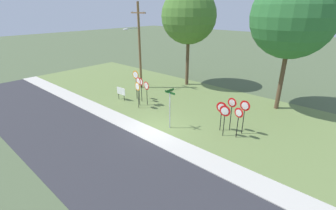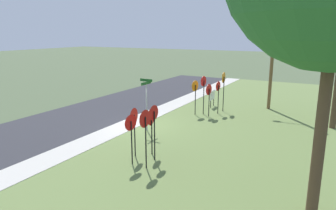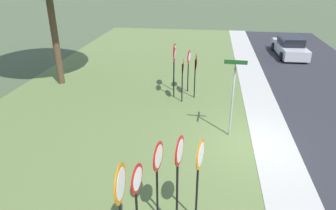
# 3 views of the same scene
# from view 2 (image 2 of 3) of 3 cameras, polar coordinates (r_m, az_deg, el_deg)

# --- Properties ---
(ground_plane) EXTENTS (160.00, 160.00, 0.00)m
(ground_plane) POSITION_cam_2_polar(r_m,az_deg,el_deg) (19.19, -5.04, -3.90)
(ground_plane) COLOR #4C5B3D
(road_asphalt) EXTENTS (44.00, 6.40, 0.01)m
(road_asphalt) POSITION_cam_2_polar(r_m,az_deg,el_deg) (22.11, -15.50, -2.02)
(road_asphalt) COLOR #2D2D33
(road_asphalt) RESTS_ON ground_plane
(sidewalk_strip) EXTENTS (44.00, 1.60, 0.06)m
(sidewalk_strip) POSITION_cam_2_polar(r_m,az_deg,el_deg) (19.62, -7.00, -3.48)
(sidewalk_strip) COLOR #BCB7AD
(sidewalk_strip) RESTS_ON ground_plane
(grass_median) EXTENTS (44.00, 12.00, 0.04)m
(grass_median) POSITION_cam_2_polar(r_m,az_deg,el_deg) (16.79, 12.44, -6.64)
(grass_median) COLOR olive
(grass_median) RESTS_ON ground_plane
(stop_sign_near_left) EXTENTS (0.66, 0.12, 2.28)m
(stop_sign_near_left) POSITION_cam_2_polar(r_m,az_deg,el_deg) (21.85, 9.18, 2.62)
(stop_sign_near_left) COLOR black
(stop_sign_near_left) RESTS_ON grass_median
(stop_sign_near_right) EXTENTS (0.74, 0.13, 2.22)m
(stop_sign_near_right) POSITION_cam_2_polar(r_m,az_deg,el_deg) (20.98, 7.50, 2.17)
(stop_sign_near_right) COLOR black
(stop_sign_near_right) RESTS_ON grass_median
(stop_sign_far_left) EXTENTS (0.74, 0.17, 2.39)m
(stop_sign_far_left) POSITION_cam_2_polar(r_m,az_deg,el_deg) (21.37, 4.99, 2.79)
(stop_sign_far_left) COLOR black
(stop_sign_far_left) RESTS_ON grass_median
(stop_sign_far_center) EXTENTS (0.70, 0.14, 2.67)m
(stop_sign_far_center) POSITION_cam_2_polar(r_m,az_deg,el_deg) (21.50, 6.53, 3.34)
(stop_sign_far_center) COLOR black
(stop_sign_far_center) RESTS_ON grass_median
(stop_sign_far_right) EXTENTS (0.78, 0.10, 2.84)m
(stop_sign_far_right) POSITION_cam_2_polar(r_m,az_deg,el_deg) (22.49, 10.15, 4.04)
(stop_sign_far_right) COLOR black
(stop_sign_far_right) RESTS_ON grass_median
(yield_sign_near_left) EXTENTS (0.81, 0.12, 2.22)m
(yield_sign_near_left) POSITION_cam_2_polar(r_m,az_deg,el_deg) (14.30, -3.14, -2.83)
(yield_sign_near_left) COLOR black
(yield_sign_near_left) RESTS_ON grass_median
(yield_sign_near_right) EXTENTS (0.69, 0.11, 2.52)m
(yield_sign_near_right) POSITION_cam_2_polar(r_m,az_deg,el_deg) (13.58, -2.62, -2.69)
(yield_sign_near_right) COLOR black
(yield_sign_near_right) RESTS_ON grass_median
(yield_sign_far_left) EXTENTS (0.78, 0.13, 2.28)m
(yield_sign_far_left) POSITION_cam_2_polar(r_m,az_deg,el_deg) (14.13, -6.29, -2.87)
(yield_sign_far_left) COLOR black
(yield_sign_far_left) RESTS_ON grass_median
(yield_sign_far_right) EXTENTS (0.69, 0.15, 2.21)m
(yield_sign_far_right) POSITION_cam_2_polar(r_m,az_deg,el_deg) (13.30, -6.85, -4.18)
(yield_sign_far_right) COLOR black
(yield_sign_far_right) RESTS_ON grass_median
(yield_sign_center) EXTENTS (0.75, 0.11, 2.53)m
(yield_sign_center) POSITION_cam_2_polar(r_m,az_deg,el_deg) (12.78, -4.26, -3.67)
(yield_sign_center) COLOR black
(yield_sign_center) RESTS_ON grass_median
(street_name_post) EXTENTS (0.96, 0.82, 3.03)m
(street_name_post) POSITION_cam_2_polar(r_m,az_deg,el_deg) (17.82, -3.97, 0.89)
(street_name_post) COLOR #9EA0A8
(street_name_post) RESTS_ON grass_median
(utility_pole) EXTENTS (2.10, 2.13, 8.92)m
(utility_pole) POSITION_cam_2_polar(r_m,az_deg,el_deg) (23.89, 18.41, 10.68)
(utility_pole) COLOR brown
(utility_pole) RESTS_ON grass_median
(notice_board) EXTENTS (1.10, 0.11, 1.25)m
(notice_board) POSITION_cam_2_polar(r_m,az_deg,el_deg) (23.95, 8.12, 1.63)
(notice_board) COLOR black
(notice_board) RESTS_ON grass_median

